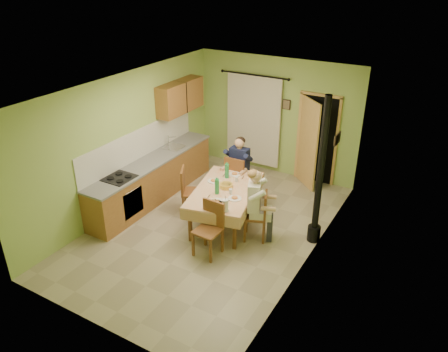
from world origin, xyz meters
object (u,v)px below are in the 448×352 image
Objects in this scene: chair_near at (208,240)px; man_right at (256,197)px; dining_table at (225,206)px; chair_left at (193,200)px; stove_flue at (318,192)px; chair_far at (238,186)px; chair_right at (256,225)px; man_far at (239,162)px.

chair_near is 0.71× the size of man_right.
dining_table is 2.08× the size of chair_left.
dining_table is at bearing -170.66° from stove_flue.
chair_far reaches higher than chair_left.
chair_far is 1.13m from chair_left.
dining_table is 0.80m from chair_right.
man_far is (-0.00, 0.02, 0.59)m from chair_far.
chair_left is (-1.02, 1.03, 0.00)m from chair_near.
dining_table is 1.15m from man_far.
chair_left is at bearing -118.08° from chair_far.
chair_right is at bearing -90.00° from man_right.
stove_flue reaches higher than chair_far.
chair_right is at bearing 54.82° from chair_left.
chair_near is 1.15m from man_right.
stove_flue is at bearing -20.81° from man_far.
man_right is at bearing -117.75° from chair_near.
man_right is (0.75, -0.20, 0.50)m from dining_table.
man_right is at bearing -51.13° from man_far.
chair_far is at bearing 18.66° from chair_right.
chair_left reaches higher than dining_table.
chair_right is at bearing -153.87° from stove_flue.
chair_left reaches higher than chair_right.
man_right is at bearing -27.20° from dining_table.
chair_right is 1.68m from man_far.
man_far is 1.57m from man_right.
chair_far is at bearing 160.48° from stove_flue.
chair_left is 1.64m from man_right.
man_far is at bearing 124.56° from chair_left.
chair_near is 2.13m from stove_flue.
chair_right reaches higher than dining_table.
dining_table is 2.17× the size of chair_right.
stove_flue is at bearing -3.19° from dining_table.
chair_right is 0.69× the size of man_right.
chair_near is at bearing 127.23° from chair_right.
stove_flue is at bearing -135.48° from chair_near.
man_far reaches higher than chair_far.
chair_near is 1.03× the size of chair_right.
chair_left is 0.72× the size of man_right.
man_far is (-0.25, 1.01, 0.50)m from dining_table.
stove_flue reaches higher than dining_table.
chair_near is (0.26, -1.05, -0.09)m from dining_table.
chair_right is at bearing -118.22° from chair_near.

